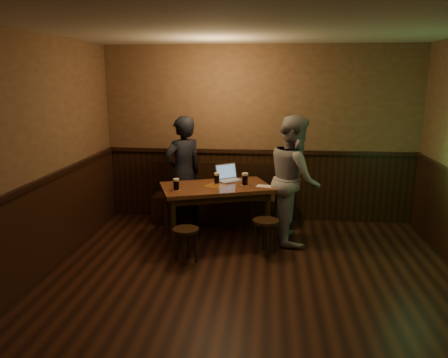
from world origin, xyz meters
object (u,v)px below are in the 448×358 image
at_px(pint_mid, 217,178).
at_px(person_grey, 294,179).
at_px(laptop, 228,176).
at_px(person_suit, 183,174).
at_px(stool_right, 266,227).
at_px(bench, 222,203).
at_px(pub_table, 216,193).
at_px(pint_left, 176,184).
at_px(stool_left, 186,235).
at_px(pint_right, 245,179).

height_order(pint_mid, person_grey, person_grey).
xyz_separation_m(laptop, person_suit, (-0.69, 0.07, 0.01)).
xyz_separation_m(stool_right, pint_mid, (-0.72, 0.58, 0.51)).
xyz_separation_m(bench, person_grey, (1.10, -0.70, 0.59)).
bearing_deg(laptop, pint_mid, -160.83).
bearing_deg(bench, pub_table, -90.00).
height_order(stool_right, pint_left, pint_left).
bearing_deg(pint_mid, person_grey, -0.85).
height_order(pint_mid, laptop, laptop).
relative_size(stool_left, stool_right, 0.95).
distance_m(stool_left, laptop, 1.33).
relative_size(pub_table, stool_right, 3.61).
bearing_deg(person_suit, stool_left, 60.07).
xyz_separation_m(pint_left, pint_mid, (0.50, 0.42, -0.00)).
height_order(pub_table, pint_left, pint_left).
relative_size(stool_left, laptop, 1.03).
xyz_separation_m(stool_right, person_grey, (0.38, 0.56, 0.52)).
relative_size(pub_table, stool_left, 3.81).
bearing_deg(pint_mid, pint_right, -7.52).
relative_size(bench, pint_right, 12.23).
distance_m(pub_table, pint_left, 0.62).
relative_size(bench, stool_left, 4.91).
height_order(pint_left, person_suit, person_suit).
bearing_deg(person_suit, pub_table, 101.56).
bearing_deg(person_suit, person_grey, 127.65).
bearing_deg(pint_left, laptop, 44.17).
height_order(bench, person_grey, person_grey).
relative_size(laptop, person_grey, 0.24).
xyz_separation_m(stool_left, pint_left, (-0.22, 0.53, 0.53)).
bearing_deg(pint_right, pint_left, -157.88).
bearing_deg(pint_mid, pub_table, -89.52).
distance_m(stool_left, stool_right, 1.07).
distance_m(bench, person_grey, 1.43).
bearing_deg(laptop, pint_right, -80.09).
bearing_deg(person_suit, pint_right, 118.62).
relative_size(stool_right, person_suit, 0.27).
height_order(pint_left, person_grey, person_grey).
xyz_separation_m(bench, pint_left, (-0.50, -1.11, 0.57)).
relative_size(pint_mid, pint_right, 0.89).
relative_size(pint_mid, person_suit, 0.09).
height_order(pub_table, person_suit, person_suit).
bearing_deg(laptop, stool_right, -89.36).
bearing_deg(pint_left, person_suit, 93.63).
relative_size(stool_right, pint_mid, 2.96).
bearing_deg(bench, pint_mid, -90.09).
xyz_separation_m(pint_right, person_suit, (-0.96, 0.33, -0.02)).
bearing_deg(pint_left, pint_mid, 40.18).
xyz_separation_m(pint_right, laptop, (-0.26, 0.26, -0.03)).
bearing_deg(pub_table, stool_right, -52.82).
bearing_deg(laptop, stool_left, -145.72).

